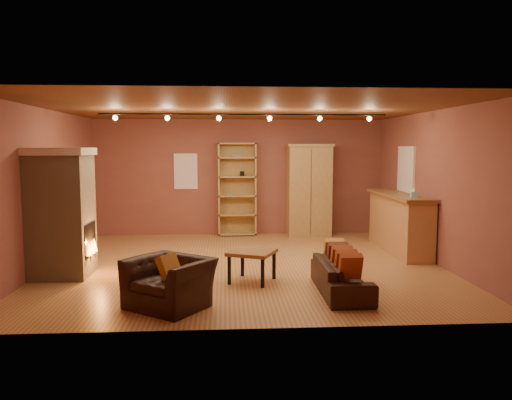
{
  "coord_description": "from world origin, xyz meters",
  "views": [
    {
      "loc": [
        -0.36,
        -8.91,
        2.12
      ],
      "look_at": [
        0.21,
        0.2,
        1.16
      ],
      "focal_mm": 35.0,
      "sensor_mm": 36.0,
      "label": 1
    }
  ],
  "objects": [
    {
      "name": "armchair",
      "position": [
        -1.11,
        -2.37,
        0.44
      ],
      "size": [
        1.2,
        1.12,
        0.88
      ],
      "rotation": [
        0.0,
        0.0,
        -0.62
      ],
      "color": "black",
      "rests_on": "floor"
    },
    {
      "name": "back_window",
      "position": [
        -1.3,
        3.23,
        1.55
      ],
      "size": [
        0.56,
        0.04,
        0.86
      ],
      "primitive_type": "cube",
      "color": "white",
      "rests_on": "back_wall"
    },
    {
      "name": "bar_counter",
      "position": [
        3.2,
        0.96,
        0.6
      ],
      "size": [
        0.66,
        2.49,
        1.19
      ],
      "color": "tan",
      "rests_on": "floor"
    },
    {
      "name": "right_wall",
      "position": [
        3.5,
        0.0,
        1.4
      ],
      "size": [
        0.02,
        6.5,
        2.8
      ],
      "primitive_type": "cube",
      "color": "brown",
      "rests_on": "floor"
    },
    {
      "name": "armoire",
      "position": [
        1.67,
        2.97,
        1.11
      ],
      "size": [
        1.09,
        0.62,
        2.2
      ],
      "color": "tan",
      "rests_on": "floor"
    },
    {
      "name": "ceiling",
      "position": [
        0.0,
        0.0,
        2.8
      ],
      "size": [
        7.0,
        7.0,
        0.0
      ],
      "primitive_type": "plane",
      "rotation": [
        3.14,
        0.0,
        0.0
      ],
      "color": "brown",
      "rests_on": "back_wall"
    },
    {
      "name": "fireplace",
      "position": [
        -3.04,
        -0.6,
        1.06
      ],
      "size": [
        1.01,
        0.98,
        2.12
      ],
      "color": "tan",
      "rests_on": "floor"
    },
    {
      "name": "coffee_table",
      "position": [
        0.06,
        -1.17,
        0.43
      ],
      "size": [
        0.87,
        0.87,
        0.5
      ],
      "rotation": [
        0.0,
        0.0,
        -0.42
      ],
      "color": "olive",
      "rests_on": "floor"
    },
    {
      "name": "left_wall",
      "position": [
        -3.5,
        0.0,
        1.4
      ],
      "size": [
        0.02,
        6.5,
        2.8
      ],
      "primitive_type": "cube",
      "color": "brown",
      "rests_on": "floor"
    },
    {
      "name": "back_wall",
      "position": [
        0.0,
        3.25,
        1.4
      ],
      "size": [
        7.0,
        0.02,
        2.8
      ],
      "primitive_type": "cube",
      "color": "brown",
      "rests_on": "floor"
    },
    {
      "name": "tissue_box",
      "position": [
        3.15,
        0.1,
        1.28
      ],
      "size": [
        0.13,
        0.13,
        0.21
      ],
      "rotation": [
        0.0,
        0.0,
        -0.17
      ],
      "color": "#94D0ED",
      "rests_on": "bar_counter"
    },
    {
      "name": "right_window",
      "position": [
        3.47,
        1.4,
        1.65
      ],
      "size": [
        0.05,
        0.9,
        1.0
      ],
      "primitive_type": "cube",
      "color": "white",
      "rests_on": "right_wall"
    },
    {
      "name": "loveseat",
      "position": [
        1.33,
        -1.87,
        0.34
      ],
      "size": [
        0.5,
        1.64,
        0.71
      ],
      "rotation": [
        0.0,
        0.0,
        1.56
      ],
      "color": "black",
      "rests_on": "floor"
    },
    {
      "name": "floor",
      "position": [
        0.0,
        0.0,
        0.0
      ],
      "size": [
        7.0,
        7.0,
        0.0
      ],
      "primitive_type": "plane",
      "color": "#986436",
      "rests_on": "ground"
    },
    {
      "name": "bookcase",
      "position": [
        -0.06,
        3.13,
        1.14
      ],
      "size": [
        0.92,
        0.36,
        2.24
      ],
      "color": "tan",
      "rests_on": "floor"
    },
    {
      "name": "track_rail",
      "position": [
        0.0,
        0.2,
        2.69
      ],
      "size": [
        5.2,
        0.09,
        0.13
      ],
      "color": "black",
      "rests_on": "ceiling"
    }
  ]
}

